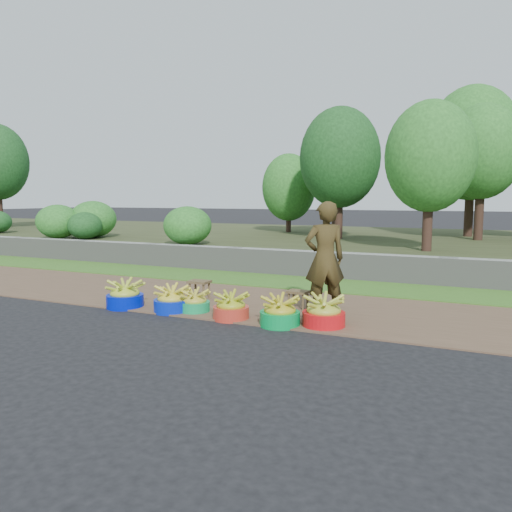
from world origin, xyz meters
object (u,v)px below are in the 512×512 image
at_px(basin_c, 195,302).
at_px(basin_d, 231,307).
at_px(basin_b, 172,300).
at_px(vendor_woman, 325,259).
at_px(basin_f, 324,313).
at_px(basin_a, 125,295).
at_px(stool_right, 298,294).
at_px(stool_left, 199,284).
at_px(basin_e, 280,313).

bearing_deg(basin_c, basin_d, -12.36).
bearing_deg(basin_b, basin_d, -1.52).
bearing_deg(vendor_woman, basin_f, 71.63).
bearing_deg(basin_b, basin_a, -177.10).
relative_size(basin_f, stool_right, 1.71).
relative_size(stool_right, vendor_woman, 0.20).
distance_m(basin_b, basin_f, 2.26).
relative_size(basin_c, stool_right, 1.37).
xyz_separation_m(basin_f, stool_left, (-2.35, 0.82, 0.07)).
bearing_deg(basin_e, basin_d, 176.60).
relative_size(basin_e, stool_left, 1.55).
distance_m(basin_b, basin_c, 0.34).
distance_m(basin_a, basin_d, 1.80).
distance_m(basin_a, stool_left, 1.21).
bearing_deg(basin_b, stool_left, 95.57).
relative_size(basin_d, stool_left, 1.47).
relative_size(basin_a, stool_right, 1.72).
xyz_separation_m(stool_left, vendor_woman, (2.17, -0.22, 0.56)).
height_order(basin_e, basin_f, basin_f).
bearing_deg(stool_left, basin_b, -84.43).
height_order(stool_right, vendor_woman, vendor_woman).
bearing_deg(basin_e, basin_a, 179.35).
bearing_deg(basin_f, stool_right, 128.33).
xyz_separation_m(basin_d, vendor_woman, (1.10, 0.73, 0.65)).
bearing_deg(stool_left, vendor_woman, -5.86).
height_order(basin_d, stool_left, basin_d).
distance_m(basin_e, vendor_woman, 1.06).
height_order(basin_f, stool_right, basin_f).
bearing_deg(basin_f, basin_b, -177.28).
xyz_separation_m(basin_e, stool_right, (-0.11, 0.99, 0.06)).
relative_size(basin_a, basin_d, 1.12).
distance_m(basin_a, stool_right, 2.61).
height_order(basin_a, basin_e, basin_a).
distance_m(basin_b, vendor_woman, 2.29).
height_order(basin_a, basin_c, basin_a).
bearing_deg(basin_d, stool_right, 56.37).
xyz_separation_m(basin_b, basin_c, (0.31, 0.12, -0.03)).
bearing_deg(vendor_woman, stool_right, -60.14).
distance_m(basin_f, stool_left, 2.49).
bearing_deg(basin_e, stool_right, 96.21).
xyz_separation_m(basin_c, stool_left, (-0.40, 0.80, 0.11)).
bearing_deg(stool_right, basin_f, -51.67).
bearing_deg(basin_b, basin_f, 2.72).
bearing_deg(vendor_woman, basin_e, 30.16).
bearing_deg(basin_e, basin_b, 177.67).
distance_m(basin_d, stool_left, 1.44).
bearing_deg(stool_left, basin_a, -126.88).
relative_size(basin_e, vendor_woman, 0.33).
distance_m(basin_a, basin_c, 1.14).
bearing_deg(stool_left, basin_e, -28.77).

